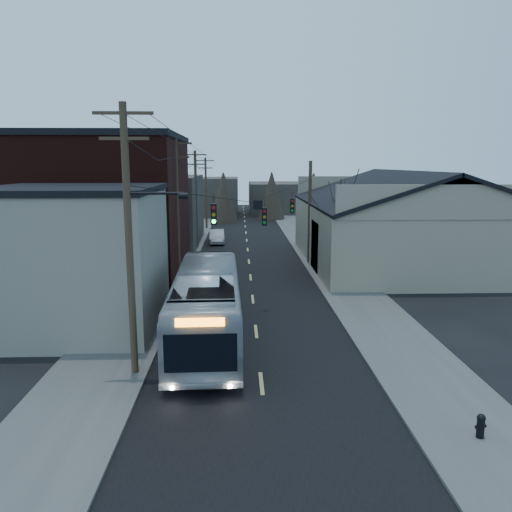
{
  "coord_description": "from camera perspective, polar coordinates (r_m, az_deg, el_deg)",
  "views": [
    {
      "loc": [
        -0.82,
        -15.84,
        8.32
      ],
      "look_at": [
        0.15,
        12.59,
        3.0
      ],
      "focal_mm": 35.0,
      "sensor_mm": 36.0,
      "label": 1
    }
  ],
  "objects": [
    {
      "name": "ground",
      "position": [
        17.91,
        0.92,
        -17.08
      ],
      "size": [
        160.0,
        160.0,
        0.0
      ],
      "primitive_type": "plane",
      "color": "black",
      "rests_on": "ground"
    },
    {
      "name": "road_surface",
      "position": [
        46.6,
        -0.92,
        0.31
      ],
      "size": [
        9.0,
        110.0,
        0.02
      ],
      "primitive_type": "cube",
      "color": "black",
      "rests_on": "ground"
    },
    {
      "name": "sidewalk_left",
      "position": [
        46.93,
        -8.88,
        0.32
      ],
      "size": [
        4.0,
        110.0,
        0.12
      ],
      "primitive_type": "cube",
      "color": "#474744",
      "rests_on": "ground"
    },
    {
      "name": "sidewalk_right",
      "position": [
        47.15,
        7.01,
        0.42
      ],
      "size": [
        4.0,
        110.0,
        0.12
      ],
      "primitive_type": "cube",
      "color": "#474744",
      "rests_on": "ground"
    },
    {
      "name": "building_clapboard",
      "position": [
        26.6,
        -19.84,
        -0.49
      ],
      "size": [
        8.0,
        8.0,
        7.0
      ],
      "primitive_type": "cube",
      "color": "gray",
      "rests_on": "ground"
    },
    {
      "name": "building_brick",
      "position": [
        37.15,
        -16.32,
        5.04
      ],
      "size": [
        10.0,
        12.0,
        10.0
      ],
      "primitive_type": "cube",
      "color": "black",
      "rests_on": "ground"
    },
    {
      "name": "building_left_far",
      "position": [
        52.79,
        -11.46,
        5.14
      ],
      "size": [
        9.0,
        14.0,
        7.0
      ],
      "primitive_type": "cube",
      "color": "#352F2A",
      "rests_on": "ground"
    },
    {
      "name": "warehouse",
      "position": [
        43.48,
        16.61,
        2.72
      ],
      "size": [
        16.16,
        20.6,
        7.73
      ],
      "color": "gray",
      "rests_on": "ground"
    },
    {
      "name": "building_far_left",
      "position": [
        81.18,
        -5.65,
        6.78
      ],
      "size": [
        10.0,
        12.0,
        6.0
      ],
      "primitive_type": "cube",
      "color": "#352F2A",
      "rests_on": "ground"
    },
    {
      "name": "building_far_right",
      "position": [
        86.39,
        3.27,
        6.71
      ],
      "size": [
        12.0,
        14.0,
        5.0
      ],
      "primitive_type": "cube",
      "color": "#352F2A",
      "rests_on": "ground"
    },
    {
      "name": "bare_tree",
      "position": [
        36.88,
        9.52,
        3.09
      ],
      "size": [
        0.4,
        0.4,
        7.2
      ],
      "primitive_type": "cone",
      "color": "black",
      "rests_on": "ground"
    },
    {
      "name": "utility_lines",
      "position": [
        40.19,
        -5.25,
        5.74
      ],
      "size": [
        11.24,
        45.28,
        10.5
      ],
      "color": "#382B1E",
      "rests_on": "ground"
    },
    {
      "name": "bus",
      "position": [
        23.67,
        -5.63,
        -5.55
      ],
      "size": [
        3.3,
        12.71,
        3.52
      ],
      "primitive_type": "imported",
      "rotation": [
        0.0,
        0.0,
        3.17
      ],
      "color": "#A0A6AC",
      "rests_on": "ground"
    },
    {
      "name": "parked_car",
      "position": [
        52.54,
        -4.5,
        2.23
      ],
      "size": [
        1.75,
        4.42,
        1.43
      ],
      "primitive_type": "imported",
      "rotation": [
        0.0,
        0.0,
        0.06
      ],
      "color": "#A7A9AF",
      "rests_on": "ground"
    },
    {
      "name": "fire_hydrant",
      "position": [
        17.31,
        24.3,
        -17.18
      ],
      "size": [
        0.37,
        0.26,
        0.76
      ],
      "rotation": [
        0.0,
        0.0,
        0.27
      ],
      "color": "black",
      "rests_on": "sidewalk_right"
    }
  ]
}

